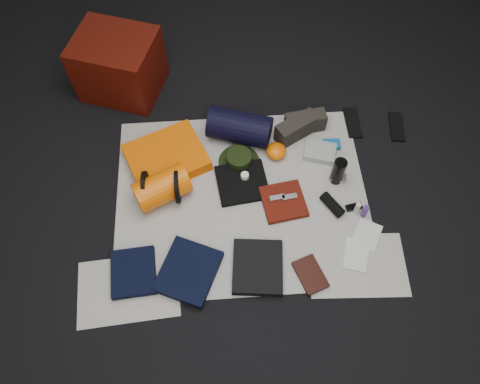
{
  "coord_description": "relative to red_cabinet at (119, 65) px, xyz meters",
  "views": [
    {
      "loc": [
        -0.11,
        -1.43,
        2.64
      ],
      "look_at": [
        -0.01,
        -0.01,
        0.1
      ],
      "focal_mm": 35.0,
      "sensor_mm": 36.0,
      "label": 1
    }
  ],
  "objects": [
    {
      "name": "sunglasses",
      "position": [
        1.49,
        -1.12,
        -0.2
      ],
      "size": [
        0.11,
        0.06,
        0.03
      ],
      "primitive_type": "cube",
      "rotation": [
        0.0,
        0.0,
        0.17
      ],
      "color": "black",
      "rests_on": "newspaper_mat"
    },
    {
      "name": "map_booklet",
      "position": [
        1.45,
        -1.44,
        -0.21
      ],
      "size": [
        0.2,
        0.24,
        0.01
      ],
      "primitive_type": "cube",
      "rotation": [
        0.0,
        0.0,
        -0.31
      ],
      "color": "beige",
      "rests_on": "newspaper_mat"
    },
    {
      "name": "stuff_sack",
      "position": [
        0.29,
        -0.95,
        -0.12
      ],
      "size": [
        0.39,
        0.32,
        0.2
      ],
      "primitive_type": "cylinder",
      "rotation": [
        0.0,
        1.57,
        0.44
      ],
      "color": "#DD5903",
      "rests_on": "newspaper_mat"
    },
    {
      "name": "newspaper_sheet_front_right",
      "position": [
        1.44,
        -1.5,
        -0.22
      ],
      "size": [
        0.6,
        0.43,
        0.0
      ],
      "primitive_type": "cube",
      "rotation": [
        0.0,
        0.0,
        -0.05
      ],
      "color": "beige",
      "rests_on": "floor"
    },
    {
      "name": "trousers_navy_a",
      "position": [
        0.12,
        -1.46,
        -0.19
      ],
      "size": [
        0.28,
        0.31,
        0.05
      ],
      "primitive_type": "cube",
      "rotation": [
        0.0,
        0.0,
        0.07
      ],
      "color": "black",
      "rests_on": "newspaper_mat"
    },
    {
      "name": "red_shirt",
      "position": [
        1.05,
        -1.06,
        -0.2
      ],
      "size": [
        0.3,
        0.3,
        0.03
      ],
      "primitive_type": "cube",
      "rotation": [
        0.0,
        0.0,
        0.15
      ],
      "color": "#521208",
      "rests_on": "newspaper_mat"
    },
    {
      "name": "tape_roll",
      "position": [
        0.82,
        -0.87,
        -0.17
      ],
      "size": [
        0.05,
        0.05,
        0.04
      ],
      "primitive_type": "cylinder",
      "color": "silver",
      "rests_on": "black_tshirt"
    },
    {
      "name": "flip_flop_left",
      "position": [
        1.61,
        -0.46,
        -0.21
      ],
      "size": [
        0.1,
        0.26,
        0.01
      ],
      "primitive_type": "cube",
      "rotation": [
        0.0,
        0.0,
        -0.0
      ],
      "color": "black",
      "rests_on": "floor"
    },
    {
      "name": "hiking_boot_left",
      "position": [
        1.2,
        -0.53,
        -0.14
      ],
      "size": [
        0.31,
        0.24,
        0.15
      ],
      "primitive_type": "cube",
      "rotation": [
        0.0,
        0.0,
        0.51
      ],
      "color": "#28241F",
      "rests_on": "newspaper_mat"
    },
    {
      "name": "map_printout",
      "position": [
        1.54,
        -1.31,
        -0.21
      ],
      "size": [
        0.22,
        0.23,
        0.01
      ],
      "primitive_type": "cube",
      "rotation": [
        0.0,
        0.0,
        -0.51
      ],
      "color": "beige",
      "rests_on": "newspaper_mat"
    },
    {
      "name": "boonie_brim",
      "position": [
        0.79,
        -0.73,
        -0.21
      ],
      "size": [
        0.31,
        0.31,
        0.01
      ],
      "primitive_type": "cylinder",
      "rotation": [
        0.0,
        0.0,
        -0.13
      ],
      "color": "black",
      "rests_on": "newspaper_mat"
    },
    {
      "name": "toiletry_clear",
      "position": [
        1.5,
        -1.15,
        -0.17
      ],
      "size": [
        0.04,
        0.04,
        0.1
      ],
      "primitive_type": "cylinder",
      "rotation": [
        0.0,
        0.0,
        0.23
      ],
      "color": "#B6BCB6",
      "rests_on": "newspaper_mat"
    },
    {
      "name": "sack_strap_right",
      "position": [
        0.39,
        -0.95,
        -0.11
      ],
      "size": [
        0.03,
        0.22,
        0.22
      ],
      "primitive_type": "cylinder",
      "rotation": [
        0.0,
        1.57,
        0.0
      ],
      "color": "black",
      "rests_on": "newspaper_mat"
    },
    {
      "name": "hiking_boot_right",
      "position": [
        1.27,
        -0.48,
        -0.15
      ],
      "size": [
        0.29,
        0.14,
        0.14
      ],
      "primitive_type": "cube",
      "rotation": [
        0.0,
        0.0,
        0.13
      ],
      "color": "#28241F",
      "rests_on": "newspaper_mat"
    },
    {
      "name": "navy_duffel",
      "position": [
        0.81,
        -0.52,
        -0.11
      ],
      "size": [
        0.47,
        0.34,
        0.22
      ],
      "primitive_type": "cylinder",
      "rotation": [
        0.0,
        1.57,
        -0.32
      ],
      "color": "black",
      "rests_on": "newspaper_mat"
    },
    {
      "name": "sack_strap_left",
      "position": [
        0.19,
        -0.95,
        -0.11
      ],
      "size": [
        0.02,
        0.22,
        0.22
      ],
      "primitive_type": "cylinder",
      "rotation": [
        0.0,
        1.57,
        0.0
      ],
      "color": "black",
      "rests_on": "newspaper_mat"
    },
    {
      "name": "paperback_book",
      "position": [
        1.15,
        -1.55,
        -0.2
      ],
      "size": [
        0.2,
        0.25,
        0.03
      ],
      "primitive_type": "cube",
      "rotation": [
        0.0,
        0.0,
        0.34
      ],
      "color": "black",
      "rests_on": "newspaper_mat"
    },
    {
      "name": "trousers_charcoal",
      "position": [
        0.85,
        -1.48,
        -0.19
      ],
      "size": [
        0.32,
        0.36,
        0.05
      ],
      "primitive_type": "cube",
      "rotation": [
        0.0,
        0.0,
        -0.1
      ],
      "color": "black",
      "rests_on": "newspaper_mat"
    },
    {
      "name": "cyan_case",
      "position": [
        1.43,
        -0.64,
        -0.2
      ],
      "size": [
        0.12,
        0.08,
        0.04
      ],
      "primitive_type": "cube",
      "rotation": [
        0.0,
        0.0,
        -0.04
      ],
      "color": "#10559C",
      "rests_on": "newspaper_mat"
    },
    {
      "name": "floor",
      "position": [
        0.79,
        -1.0,
        -0.23
      ],
      "size": [
        4.5,
        4.5,
        0.02
      ],
      "primitive_type": "cube",
      "color": "black",
      "rests_on": "ground"
    },
    {
      "name": "boonie_crown",
      "position": [
        0.79,
        -0.73,
        -0.17
      ],
      "size": [
        0.17,
        0.17,
        0.08
      ],
      "primitive_type": "cylinder",
      "color": "black",
      "rests_on": "boonie_brim"
    },
    {
      "name": "water_bottle",
      "position": [
        1.41,
        -0.91,
        -0.11
      ],
      "size": [
        0.11,
        0.11,
        0.21
      ],
      "primitive_type": "cylinder",
      "rotation": [
        0.0,
        0.0,
        0.43
      ],
      "color": "black",
      "rests_on": "newspaper_mat"
    },
    {
      "name": "first_aid_pouch",
      "position": [
        1.34,
        -0.7,
        -0.19
      ],
      "size": [
        0.24,
        0.21,
        0.05
      ],
      "primitive_type": "cube",
      "rotation": [
        0.0,
        0.0,
        -0.3
      ],
      "color": "gray",
      "rests_on": "newspaper_mat"
    },
    {
      "name": "energy_bar_b",
      "position": [
        1.09,
        -1.04,
        -0.17
      ],
      "size": [
        0.1,
        0.05,
        0.01
      ],
      "primitive_type": "cube",
      "rotation": [
        0.0,
        0.0,
        0.14
      ],
      "color": "#A3A3A8",
      "rests_on": "red_shirt"
    },
    {
      "name": "sleeping_pad",
      "position": [
        0.31,
        -0.69,
        -0.17
      ],
      "size": [
        0.6,
        0.56,
        0.09
      ],
      "primitive_type": "cube",
      "rotation": [
        0.0,
        0.0,
        0.4
      ],
      "color": "#F06102",
      "rests_on": "newspaper_mat"
    },
    {
      "name": "toiletry_purple",
      "position": [
        1.54,
        -1.18,
        -0.16
      ],
      "size": [
        0.04,
        0.04,
        0.11
      ],
      "primitive_type": "cylinder",
      "rotation": [
        0.0,
        0.0,
        0.26
      ],
      "color": "#47226F",
      "rests_on": "newspaper_mat"
    },
    {
      "name": "red_cabinet",
      "position": [
        0.0,
        0.0,
        0.0
      ],
      "size": [
        0.65,
        0.59,
        0.44
      ],
      "primitive_type": "cube",
      "rotation": [
        0.0,
        0.0,
        -0.34
      ],
      "color": "#430C04",
      "rests_on": "floor"
    },
    {
      "name": "orange_stuff_sack",
      "position": [
        1.04,
        -0.69,
        -0.17
      ],
      "size": [
        0.14,
        0.14,
        0.09
      ],
      "primitive_type": "ellipsoid",
      "rotation": [
        0.0,
        0.0,
        0.02
      ],
      "color": "#DD5903",
      "rests_on": "newspaper_mat"
    },
    {
      "name": "compact_camera",
      "position": [
        1.43,
        -0.91,
        -0.2
      ],
      "size": [
        0.11,
        0.08,
        0.04
      ],
      "primitive_type": "cube",
      "rotation": [
        0.0,
        0.0,
        -0.22
      ],
      "color": "#A3A3A8",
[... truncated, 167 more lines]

